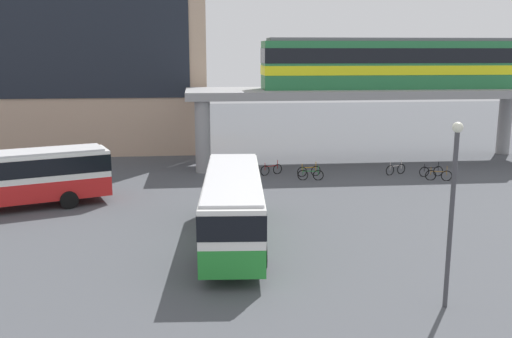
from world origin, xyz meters
The scene contains 14 objects.
ground_plane centered at (0.00, 10.00, 0.00)m, with size 120.00×120.00×0.00m, color #47494F.
station_building centered at (-13.84, 28.40, 9.05)m, with size 27.55×12.37×18.09m.
elevated_platform centered at (12.30, 18.00, 4.95)m, with size 28.06×6.56×5.78m.
train centered at (14.11, 18.00, 7.75)m, with size 20.04×2.96×3.84m.
bus_main centered at (0.66, -0.35, 1.99)m, with size 3.31×11.19×3.22m.
bus_secondary centered at (-11.43, 6.47, 1.99)m, with size 11.23×6.22×3.22m.
bicycle_green centered at (6.74, 12.08, 0.36)m, with size 1.78×0.30×1.04m.
bicycle_black centered at (15.42, 12.39, 0.36)m, with size 1.79×0.18×1.04m.
bicycle_orange centered at (6.87, 13.33, 0.36)m, with size 1.76×0.43×1.04m.
bicycle_red centered at (4.29, 14.09, 0.36)m, with size 1.66×0.79×1.04m.
bicycle_brown centered at (15.40, 11.08, 0.36)m, with size 1.75×0.49×1.04m.
bicycle_silver centered at (13.14, 13.26, 0.36)m, with size 1.67×0.75×1.04m.
pedestrian_near_building centered at (0.73, 8.75, 0.74)m, with size 0.46×0.38×1.59m.
lamp_post centered at (7.54, -7.76, 3.79)m, with size 0.36×0.36×6.43m.
Camera 1 is at (-0.83, -25.32, 8.69)m, focal length 39.98 mm.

